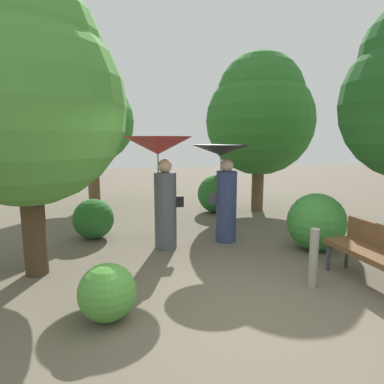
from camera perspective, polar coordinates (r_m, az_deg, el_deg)
ground_plane at (r=4.09m, az=10.14°, el=-20.41°), size 40.00×40.00×0.00m
person_left at (r=5.91m, az=-5.53°, el=4.40°), size 1.24×1.24×2.06m
person_right at (r=6.34m, az=5.53°, el=2.90°), size 1.16×1.16×1.91m
park_bench at (r=5.14m, az=29.78°, el=-9.01°), size 0.55×1.52×0.83m
tree_near_left at (r=5.27m, az=-27.44°, el=15.62°), size 2.83×2.83×4.27m
tree_near_right at (r=9.37m, az=11.79°, el=13.34°), size 2.95×2.95×4.34m
tree_mid_left at (r=10.04m, az=-17.31°, el=12.98°), size 2.46×2.46×4.19m
bush_path_left at (r=6.94m, az=-16.83°, el=-4.53°), size 0.82×0.82×0.82m
bush_path_right at (r=9.01m, az=4.27°, el=-0.33°), size 1.03×1.03×1.03m
bush_behind_bench at (r=3.92m, az=-14.60°, el=-16.59°), size 0.65×0.65×0.65m
bush_far_side at (r=6.37m, az=20.90°, el=-4.90°), size 1.04×1.04×1.04m
path_marker_post at (r=4.83m, az=20.46°, el=-10.73°), size 0.12×0.12×0.82m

